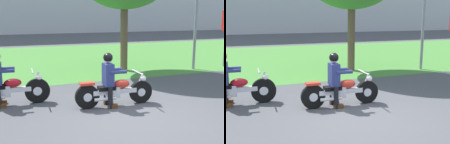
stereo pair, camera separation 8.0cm
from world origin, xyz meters
The scene contains 5 objects.
ground centered at (0.00, 0.00, 0.00)m, with size 120.00×120.00×0.00m, color #4C4C51.
grass_verge centered at (0.00, 9.60, 0.00)m, with size 60.00×12.00×0.01m, color #478438.
motorcycle_lead centered at (-0.10, 0.92, 0.38)m, with size 2.07×0.66×0.86m.
rider_lead centered at (-0.27, 0.93, 0.81)m, with size 0.56×0.48×1.39m.
motorcycle_follow centered at (-2.72, 1.92, 0.40)m, with size 2.23×0.66×0.89m.
Camera 1 is at (-2.65, -5.57, 2.31)m, focal length 45.17 mm.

